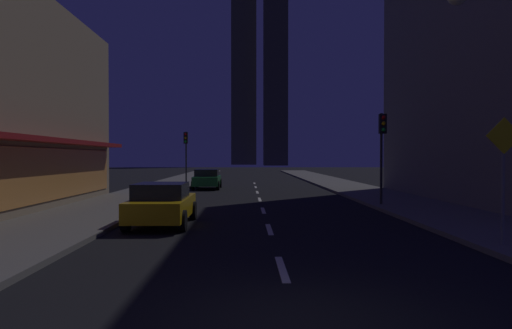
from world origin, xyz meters
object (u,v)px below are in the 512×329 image
object	(u,v)px
car_parked_far	(207,179)
pedestrian_crossing_sign	(503,170)
car_parked_near	(162,204)
traffic_light_far_left	(186,146)
traffic_light_near_right	(382,138)
fire_hydrant_far_left	(157,189)
street_lamp_right	(488,49)

from	to	relation	value
car_parked_far	pedestrian_crossing_sign	xyz separation A→B (m)	(9.20, -22.47, 1.28)
car_parked_near	traffic_light_far_left	xyz separation A→B (m)	(-1.90, 20.74, 2.45)
traffic_light_near_right	traffic_light_far_left	distance (m)	18.98
fire_hydrant_far_left	traffic_light_near_right	size ratio (longest dim) A/B	0.16
car_parked_near	traffic_light_near_right	world-z (taller)	traffic_light_near_right
car_parked_far	street_lamp_right	distance (m)	24.24
car_parked_near	car_parked_far	size ratio (longest dim) A/B	1.00
car_parked_far	traffic_light_far_left	bearing A→B (deg)	124.77
fire_hydrant_far_left	traffic_light_far_left	bearing A→B (deg)	87.61
traffic_light_far_left	traffic_light_near_right	bearing A→B (deg)	-54.58
traffic_light_far_left	pedestrian_crossing_sign	xyz separation A→B (m)	(11.10, -25.20, -1.18)
car_parked_near	street_lamp_right	size ratio (longest dim) A/B	0.64
car_parked_far	fire_hydrant_far_left	distance (m)	7.24
pedestrian_crossing_sign	car_parked_near	bearing A→B (deg)	154.11
fire_hydrant_far_left	traffic_light_far_left	xyz separation A→B (m)	(0.40, 9.59, 2.74)
car_parked_near	pedestrian_crossing_sign	world-z (taller)	pedestrian_crossing_sign
car_parked_far	traffic_light_far_left	distance (m)	4.14
street_lamp_right	traffic_light_near_right	bearing A→B (deg)	89.26
car_parked_far	pedestrian_crossing_sign	distance (m)	24.31
street_lamp_right	pedestrian_crossing_sign	size ratio (longest dim) A/B	2.09
traffic_light_near_right	pedestrian_crossing_sign	xyz separation A→B (m)	(0.10, -9.74, -1.18)
car_parked_far	fire_hydrant_far_left	bearing A→B (deg)	-108.55
traffic_light_near_right	pedestrian_crossing_sign	bearing A→B (deg)	-89.41
pedestrian_crossing_sign	traffic_light_near_right	bearing A→B (deg)	90.59
car_parked_near	car_parked_far	world-z (taller)	same
fire_hydrant_far_left	car_parked_far	bearing A→B (deg)	71.45
car_parked_far	traffic_light_near_right	xyz separation A→B (m)	(9.10, -12.73, 2.45)
street_lamp_right	car_parked_far	bearing A→B (deg)	112.12
fire_hydrant_far_left	pedestrian_crossing_sign	xyz separation A→B (m)	(11.50, -15.61, 1.56)
traffic_light_near_right	pedestrian_crossing_sign	size ratio (longest dim) A/B	1.33
pedestrian_crossing_sign	traffic_light_far_left	bearing A→B (deg)	113.77
car_parked_near	traffic_light_near_right	xyz separation A→B (m)	(9.10, 5.27, 2.45)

